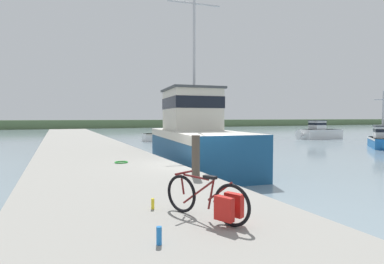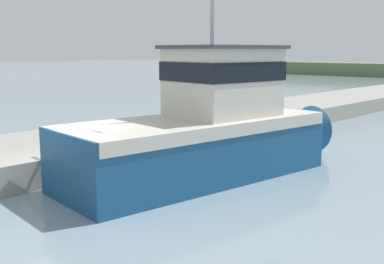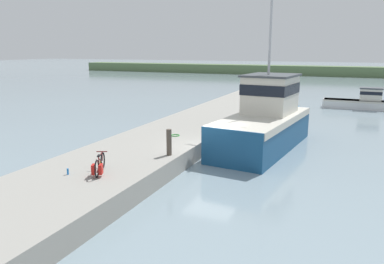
{
  "view_description": "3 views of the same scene",
  "coord_description": "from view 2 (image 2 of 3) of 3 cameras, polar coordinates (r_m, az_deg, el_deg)",
  "views": [
    {
      "loc": [
        -5.01,
        -10.24,
        2.64
      ],
      "look_at": [
        -0.12,
        0.52,
        2.08
      ],
      "focal_mm": 28.0,
      "sensor_mm": 36.0,
      "label": 1
    },
    {
      "loc": [
        11.93,
        -7.39,
        4.11
      ],
      "look_at": [
        0.48,
        4.99,
        1.25
      ],
      "focal_mm": 45.0,
      "sensor_mm": 36.0,
      "label": 2
    },
    {
      "loc": [
        6.24,
        -17.43,
        5.76
      ],
      "look_at": [
        -2.02,
        2.14,
        1.02
      ],
      "focal_mm": 35.0,
      "sensor_mm": 36.0,
      "label": 3
    }
  ],
  "objects": [
    {
      "name": "dock_pier",
      "position": [
        17.4,
        -21.0,
        -3.16
      ],
      "size": [
        5.22,
        80.0,
        0.9
      ],
      "primitive_type": "cube",
      "color": "gray",
      "rests_on": "ground_plane"
    },
    {
      "name": "hose_coil",
      "position": [
        17.38,
        -16.1,
        -1.31
      ],
      "size": [
        0.51,
        0.51,
        0.05
      ],
      "primitive_type": "torus",
      "color": "green",
      "rests_on": "dock_pier"
    },
    {
      "name": "fishing_boat_main",
      "position": [
        15.76,
        2.17,
        0.58
      ],
      "size": [
        4.35,
        10.93,
        10.22
      ],
      "rotation": [
        0.0,
        0.0,
        -0.12
      ],
      "color": "navy",
      "rests_on": "ground_plane"
    },
    {
      "name": "ground_plane",
      "position": [
        14.62,
        -14.92,
        -7.02
      ],
      "size": [
        320.0,
        320.0,
        0.0
      ],
      "primitive_type": "plane",
      "color": "gray"
    }
  ]
}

